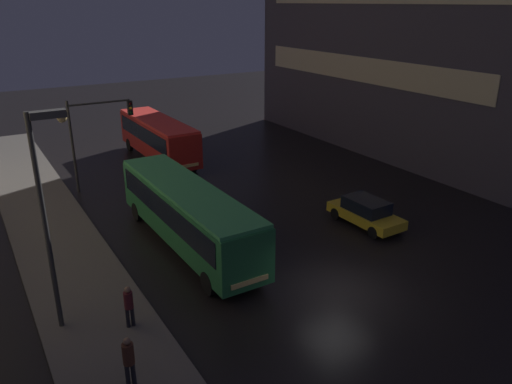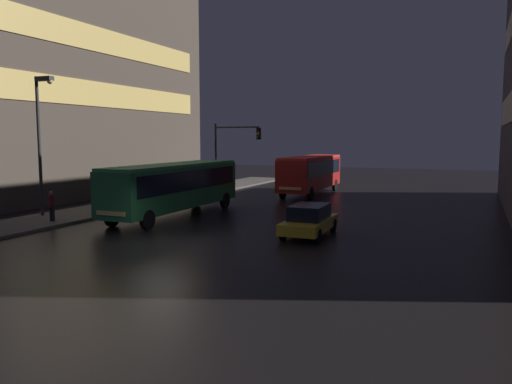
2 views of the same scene
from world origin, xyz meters
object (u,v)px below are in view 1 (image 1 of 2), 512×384
(pedestrian_near, at_px, (129,304))
(street_lamp_sidewalk, at_px, (47,191))
(bus_near, at_px, (187,210))
(car_taxi, at_px, (366,212))
(pedestrian_mid, at_px, (129,358))
(bus_far, at_px, (158,135))
(traffic_light_main, at_px, (95,127))

(pedestrian_near, bearing_deg, street_lamp_sidewalk, -151.41)
(bus_near, bearing_deg, car_taxi, 163.60)
(pedestrian_near, xyz_separation_m, pedestrian_mid, (-0.92, -2.91, 0.08))
(bus_near, bearing_deg, street_lamp_sidewalk, 28.92)
(bus_far, xyz_separation_m, street_lamp_sidewalk, (-10.22, -17.62, 3.39))
(pedestrian_near, bearing_deg, bus_near, 111.68)
(pedestrian_near, relative_size, pedestrian_mid, 0.94)
(bus_far, xyz_separation_m, car_taxi, (5.16, -16.54, -1.16))
(street_lamp_sidewalk, bearing_deg, pedestrian_near, -35.17)
(bus_far, height_order, car_taxi, bus_far)
(car_taxi, bearing_deg, bus_far, -74.21)
(bus_far, relative_size, car_taxi, 2.36)
(traffic_light_main, relative_size, street_lamp_sidewalk, 0.73)
(bus_near, relative_size, pedestrian_near, 7.04)
(pedestrian_mid, distance_m, street_lamp_sidewalk, 6.01)
(pedestrian_mid, distance_m, traffic_light_main, 18.84)
(car_taxi, relative_size, traffic_light_main, 0.75)
(pedestrian_mid, bearing_deg, street_lamp_sidewalk, -158.93)
(car_taxi, bearing_deg, traffic_light_main, -52.51)
(traffic_light_main, xyz_separation_m, street_lamp_sidewalk, (-4.94, -13.96, 1.38))
(car_taxi, height_order, street_lamp_sidewalk, street_lamp_sidewalk)
(bus_near, distance_m, traffic_light_main, 10.64)
(bus_far, relative_size, pedestrian_near, 6.19)
(bus_near, height_order, traffic_light_main, traffic_light_main)
(car_taxi, xyz_separation_m, street_lamp_sidewalk, (-15.38, -1.08, 4.55))
(street_lamp_sidewalk, bearing_deg, bus_far, 59.88)
(pedestrian_near, distance_m, street_lamp_sidewalk, 4.82)
(car_taxi, relative_size, pedestrian_near, 2.62)
(bus_near, height_order, bus_far, bus_far)
(bus_far, distance_m, pedestrian_near, 20.72)
(bus_far, relative_size, traffic_light_main, 1.77)
(bus_far, height_order, pedestrian_near, bus_far)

